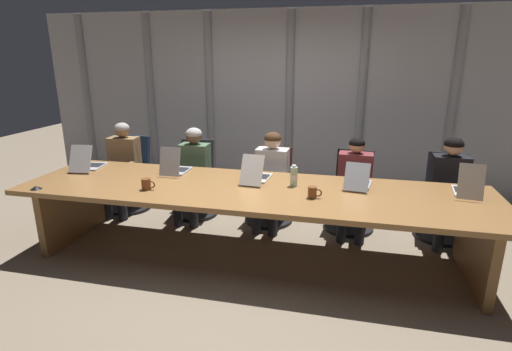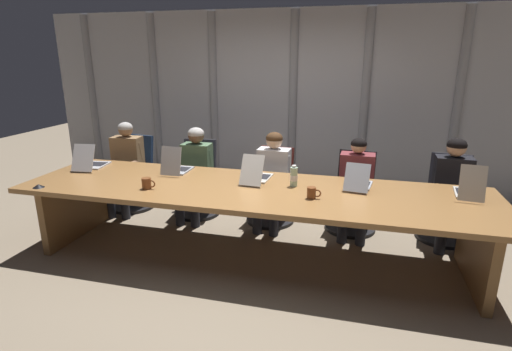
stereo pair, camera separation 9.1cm
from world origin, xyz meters
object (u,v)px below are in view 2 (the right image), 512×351
(laptop_right_end, at_px, (469,190))
(office_chair_left_mid, at_px, (197,187))
(laptop_right_mid, at_px, (359,182))
(person_right_mid, at_px, (356,182))
(office_chair_right_end, at_px, (446,208))
(office_chair_left_end, at_px, (133,181))
(office_chair_right_mid, at_px, (352,200))
(person_left_end, at_px, (125,162))
(office_chair_center, at_px, (272,194))
(person_left_mid, at_px, (195,168))
(laptop_center, at_px, (257,175))
(coffee_mug_far, at_px, (312,193))
(laptop_left_mid, at_px, (177,167))
(laptop_left_end, at_px, (92,163))
(water_bottle_primary, at_px, (294,177))
(person_center, at_px, (272,174))
(coffee_mug_near, at_px, (147,183))
(conference_mic_left_side, at_px, (38,186))
(person_right_end, at_px, (453,185))

(laptop_right_end, distance_m, office_chair_left_mid, 3.15)
(laptop_right_mid, distance_m, person_right_mid, 0.59)
(office_chair_right_end, height_order, person_right_mid, person_right_mid)
(office_chair_left_end, bearing_deg, laptop_right_end, 88.51)
(office_chair_left_end, bearing_deg, office_chair_right_mid, 99.17)
(person_left_end, bearing_deg, office_chair_right_mid, 88.48)
(office_chair_center, distance_m, person_right_mid, 1.06)
(person_right_mid, bearing_deg, laptop_right_end, 61.67)
(person_left_end, relative_size, person_right_mid, 1.05)
(office_chair_center, height_order, office_chair_right_mid, office_chair_right_mid)
(office_chair_right_mid, relative_size, office_chair_right_end, 0.98)
(person_left_mid, bearing_deg, office_chair_right_mid, 93.97)
(laptop_center, xyz_separation_m, coffee_mug_far, (0.62, -0.40, -0.01))
(laptop_right_end, relative_size, office_chair_right_end, 0.49)
(laptop_center, relative_size, coffee_mug_far, 3.84)
(laptop_left_mid, height_order, office_chair_right_mid, laptop_left_mid)
(laptop_right_end, bearing_deg, office_chair_left_end, 85.60)
(laptop_left_mid, relative_size, person_right_mid, 0.38)
(laptop_left_end, xyz_separation_m, laptop_center, (1.99, -0.00, 0.00))
(laptop_left_end, height_order, office_chair_right_mid, laptop_left_end)
(laptop_left_mid, distance_m, water_bottle_primary, 1.35)
(laptop_right_mid, distance_m, person_center, 1.16)
(laptop_left_end, relative_size, person_center, 0.44)
(office_chair_left_mid, distance_m, person_center, 1.09)
(office_chair_center, bearing_deg, coffee_mug_near, -30.21)
(laptop_right_mid, height_order, laptop_right_end, laptop_right_end)
(laptop_left_end, relative_size, office_chair_right_end, 0.53)
(conference_mic_left_side, bearing_deg, office_chair_right_end, 20.60)
(laptop_left_end, bearing_deg, laptop_center, -97.50)
(person_left_end, relative_size, conference_mic_left_side, 10.74)
(office_chair_right_mid, bearing_deg, laptop_left_end, -68.25)
(laptop_left_mid, height_order, laptop_center, laptop_left_mid)
(office_chair_left_end, distance_m, water_bottle_primary, 2.54)
(laptop_center, xyz_separation_m, office_chair_left_end, (-1.95, 0.76, -0.45))
(conference_mic_left_side, bearing_deg, person_center, 33.38)
(laptop_right_mid, distance_m, office_chair_left_mid, 2.21)
(office_chair_left_end, bearing_deg, person_center, 94.59)
(laptop_center, distance_m, laptop_right_mid, 1.03)
(office_chair_center, xyz_separation_m, conference_mic_left_side, (-2.04, -1.53, 0.42))
(office_chair_right_end, bearing_deg, person_right_end, 6.68)
(office_chair_right_end, xyz_separation_m, person_right_mid, (-1.01, -0.16, 0.28))
(office_chair_left_mid, height_order, office_chair_right_mid, office_chair_left_mid)
(person_center, bearing_deg, water_bottle_primary, 30.27)
(office_chair_right_mid, bearing_deg, person_center, -73.12)
(office_chair_left_mid, height_order, coffee_mug_far, office_chair_left_mid)
(office_chair_left_mid, bearing_deg, coffee_mug_far, 49.55)
(office_chair_right_end, xyz_separation_m, person_right_end, (-0.00, -0.16, 0.32))
(laptop_center, distance_m, laptop_right_end, 2.02)
(laptop_center, relative_size, office_chair_left_mid, 0.53)
(office_chair_left_end, relative_size, person_right_mid, 0.87)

